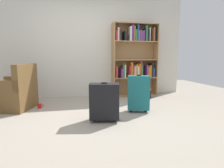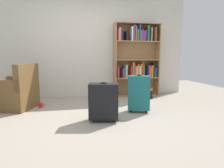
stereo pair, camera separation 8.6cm
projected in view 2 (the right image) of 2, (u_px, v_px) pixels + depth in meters
The scene contains 8 objects.
ground_plane at pixel (104, 118), 3.26m from camera, with size 8.85×8.85×0.00m, color #9E9384.
back_wall at pixel (92, 47), 4.96m from camera, with size 5.06×0.10×2.60m, color beige.
bookshelf at pixel (137, 57), 5.02m from camera, with size 1.19×0.32×1.89m.
armchair at pixel (16, 93), 3.80m from camera, with size 0.89×0.89×0.90m.
mug at pixel (41, 105), 3.90m from camera, with size 0.12×0.08×0.10m.
storage_box at pixel (143, 93), 4.76m from camera, with size 0.39×0.29×0.26m.
suitcase_teal at pixel (139, 93), 3.54m from camera, with size 0.44×0.30×0.71m.
suitcase_black at pixel (104, 101), 3.04m from camera, with size 0.51×0.34×0.64m.
Camera 2 is at (-0.49, -3.10, 1.04)m, focal length 30.36 mm.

